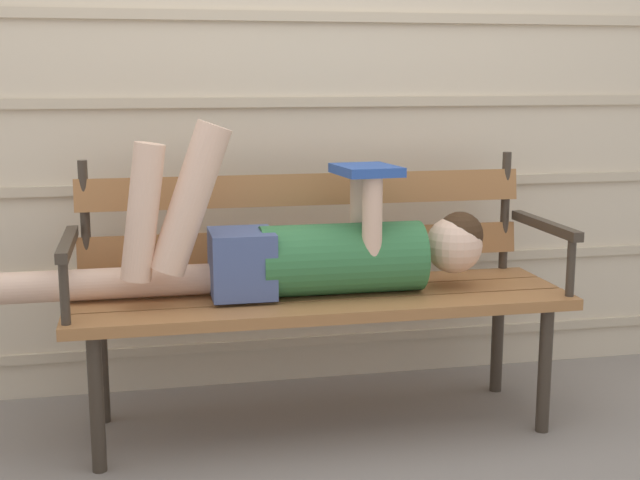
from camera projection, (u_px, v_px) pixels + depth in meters
name	position (u px, v px, depth m)	size (l,w,h in m)	color
ground_plane	(327.00, 439.00, 2.79)	(12.00, 12.00, 0.00)	gray
house_siding	(292.00, 60.00, 3.14)	(5.10, 0.08, 2.43)	beige
park_bench	(316.00, 277.00, 2.87)	(1.62, 0.51, 0.89)	#9E6638
reclining_person	(296.00, 249.00, 2.77)	(1.73, 0.26, 0.57)	#33703D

